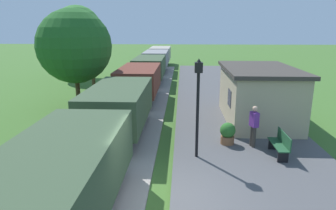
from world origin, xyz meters
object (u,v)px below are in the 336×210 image
person_waiting (254,125)px  tree_field_left (92,48)px  lamp_post_near (198,91)px  potted_planter (228,133)px  tree_field_distant (78,30)px  freight_train (145,74)px  bench_near_hut (280,144)px  station_hut (258,94)px  tree_trackside_far (74,46)px

person_waiting → tree_field_left: 16.47m
lamp_post_near → tree_field_left: size_ratio=0.77×
potted_planter → tree_field_distant: tree_field_distant is taller
lamp_post_near → freight_train: bearing=105.5°
lamp_post_near → bench_near_hut: bearing=4.1°
tree_field_left → potted_planter: bearing=-53.2°
person_waiting → lamp_post_near: lamp_post_near is taller
station_hut → potted_planter: (-1.98, -3.40, -0.93)m
station_hut → tree_trackside_far: 11.27m
potted_planter → person_waiting: bearing=-13.6°
potted_planter → bench_near_hut: bearing=-31.3°
bench_near_hut → potted_planter: (-1.82, 1.11, 0.00)m
station_hut → person_waiting: station_hut is taller
freight_train → station_hut: bearing=-49.0°
lamp_post_near → tree_trackside_far: (-7.25, 7.95, 1.03)m
freight_train → tree_trackside_far: tree_trackside_far is taller
station_hut → potted_planter: bearing=-120.2°
lamp_post_near → tree_field_left: tree_field_left is taller
potted_planter → tree_field_distant: size_ratio=0.13×
lamp_post_near → tree_field_distant: 21.93m
tree_field_left → lamp_post_near: bearing=-60.0°
tree_field_left → tree_field_distant: tree_field_distant is taller
lamp_post_near → tree_field_left: 15.92m
person_waiting → lamp_post_near: size_ratio=0.46×
person_waiting → tree_field_distant: 22.47m
freight_train → lamp_post_near: bearing=-74.5°
freight_train → tree_field_distant: (-7.32, 6.45, 3.28)m
station_hut → potted_planter: 4.04m
station_hut → freight_train: bearing=131.0°
station_hut → tree_trackside_far: tree_trackside_far is taller
bench_near_hut → lamp_post_near: lamp_post_near is taller
freight_train → station_hut: 10.36m
lamp_post_near → tree_field_distant: (-10.79, 19.00, 1.88)m
station_hut → tree_field_left: 14.55m
person_waiting → tree_field_distant: (-13.13, 17.90, 3.50)m
potted_planter → lamp_post_near: lamp_post_near is taller
freight_train → lamp_post_near: 13.09m
freight_train → station_hut: (6.80, -7.81, 0.26)m
freight_train → person_waiting: 12.84m
tree_field_left → tree_field_distant: size_ratio=0.68×
potted_planter → lamp_post_near: bearing=-135.2°
bench_near_hut → freight_train: bearing=118.3°
bench_near_hut → tree_trackside_far: 13.34m
potted_planter → tree_trackside_far: size_ratio=0.15×
tree_field_left → freight_train: bearing=-15.4°
potted_planter → station_hut: bearing=59.8°
tree_field_distant → person_waiting: bearing=-53.7°
bench_near_hut → tree_trackside_far: size_ratio=0.25×
station_hut → person_waiting: (-0.99, -3.64, -0.47)m
bench_near_hut → person_waiting: bearing=133.8°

